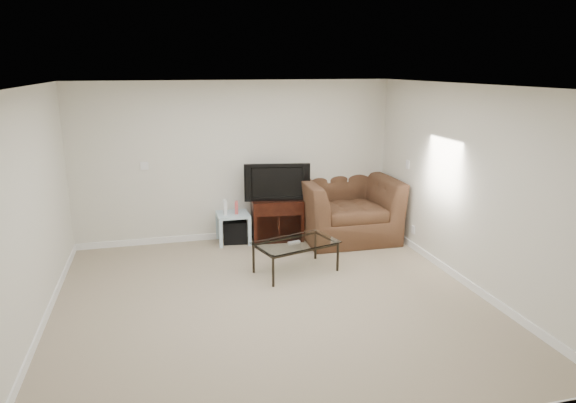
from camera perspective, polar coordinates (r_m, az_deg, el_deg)
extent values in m
plane|color=tan|center=(6.15, -1.76, -11.24)|extent=(5.00, 5.00, 0.00)
plane|color=white|center=(5.53, -1.97, 12.71)|extent=(5.00, 5.00, 0.00)
cube|color=silver|center=(8.12, -5.73, 4.44)|extent=(5.00, 0.02, 2.50)
cube|color=silver|center=(5.74, -27.02, -1.50)|extent=(0.02, 5.00, 2.50)
cube|color=silver|center=(6.70, 19.50, 1.44)|extent=(0.02, 5.00, 2.50)
cube|color=white|center=(8.02, -15.66, 3.84)|extent=(0.12, 0.02, 0.12)
cube|color=white|center=(8.04, 13.16, 4.02)|extent=(0.02, 0.09, 0.13)
cube|color=white|center=(8.01, 13.74, -3.07)|extent=(0.02, 0.08, 0.12)
cube|color=black|center=(8.13, -1.23, -0.51)|extent=(0.51, 0.37, 0.07)
imported|color=black|center=(8.04, -1.26, 2.30)|extent=(0.97, 0.35, 0.59)
cube|color=black|center=(8.18, -5.92, -3.31)|extent=(0.41, 0.41, 0.37)
cube|color=white|center=(8.00, -7.01, -0.64)|extent=(0.05, 0.16, 0.22)
cube|color=#CC4C4C|center=(8.03, -5.75, -0.66)|extent=(0.07, 0.14, 0.19)
imported|color=brown|center=(8.25, 6.59, 0.38)|extent=(1.53, 1.01, 1.32)
cube|color=#B2B2B7|center=(6.85, 0.68, -4.52)|extent=(0.18, 0.09, 0.02)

